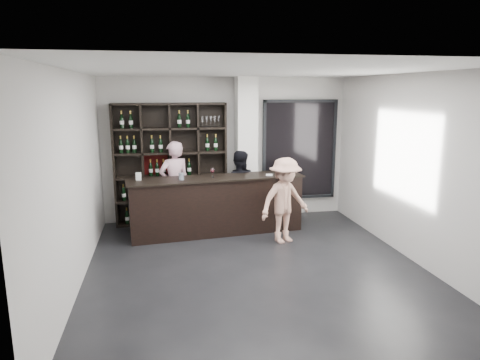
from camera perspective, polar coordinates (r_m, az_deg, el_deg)
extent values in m
cube|color=black|center=(6.60, 2.14, -11.73)|extent=(5.00, 5.50, 0.01)
cube|color=silver|center=(8.61, 0.81, 3.96)|extent=(0.40, 0.40, 2.90)
cube|color=black|center=(9.14, 7.94, 3.99)|extent=(1.60, 0.08, 2.10)
cube|color=black|center=(9.14, 7.94, 3.99)|extent=(1.48, 0.02, 1.98)
cube|color=black|center=(7.99, -3.09, -3.50)|extent=(3.17, 0.59, 1.04)
cube|color=black|center=(7.87, -3.14, 0.26)|extent=(3.25, 0.67, 0.03)
imported|color=#D3A2AF|center=(8.40, -8.72, -0.58)|extent=(0.72, 0.59, 1.69)
imported|color=black|center=(8.53, -0.15, -0.98)|extent=(0.84, 0.73, 1.48)
imported|color=tan|center=(7.49, 5.99, -2.74)|extent=(1.11, 0.86, 1.51)
cylinder|color=#A9B5C8|center=(7.67, -7.83, 0.47)|extent=(0.12, 0.12, 0.13)
cube|color=white|center=(8.04, 3.93, 0.68)|extent=(0.15, 0.15, 0.02)
cube|color=white|center=(7.79, -13.39, 0.48)|extent=(0.10, 0.05, 0.14)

